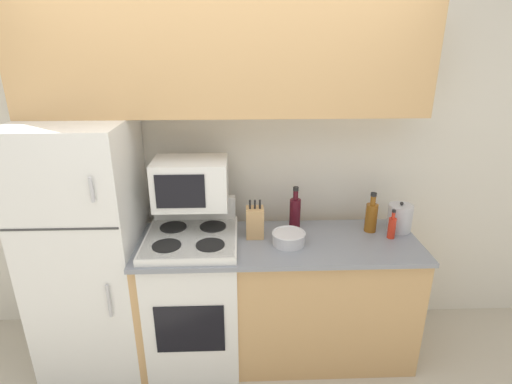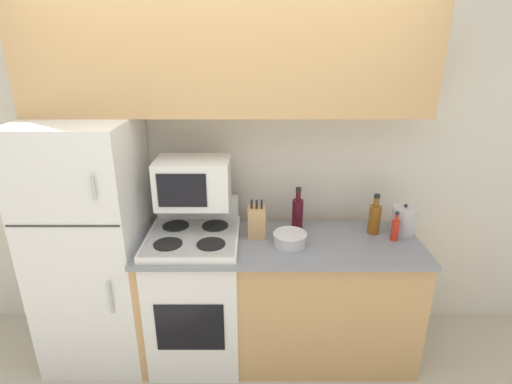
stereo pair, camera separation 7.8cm
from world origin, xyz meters
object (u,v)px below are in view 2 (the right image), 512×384
object	(u,v)px
bowl	(289,238)
microwave	(192,182)
bottle_hot_sauce	(394,229)
knife_block	(255,222)
stove	(195,294)
bottle_wine_red	(296,212)
kettle	(402,220)
bottle_whiskey	(373,218)
refrigerator	(92,245)

from	to	relation	value
bowl	microwave	bearing A→B (deg)	164.33
bottle_hot_sauce	microwave	bearing A→B (deg)	175.17
knife_block	bottle_hot_sauce	bearing A→B (deg)	-3.20
stove	bottle_hot_sauce	xyz separation A→B (m)	(1.32, 0.02, 0.49)
bottle_wine_red	bottle_hot_sauce	distance (m)	0.65
bowl	kettle	bearing A→B (deg)	12.46
stove	bottle_whiskey	world-z (taller)	bottle_whiskey
stove	knife_block	distance (m)	0.67
knife_block	bowl	size ratio (longest dim) A/B	1.23
refrigerator	stove	xyz separation A→B (m)	(0.68, -0.06, -0.35)
bowl	bottle_whiskey	bearing A→B (deg)	16.26
refrigerator	microwave	distance (m)	0.81
knife_block	bottle_wine_red	world-z (taller)	bottle_wine_red
bowl	knife_block	bearing A→B (deg)	151.62
refrigerator	bottle_whiskey	size ratio (longest dim) A/B	6.01
stove	knife_block	world-z (taller)	knife_block
stove	bottle_whiskey	bearing A→B (deg)	5.72
bottle_hot_sauce	stove	bearing A→B (deg)	-179.32
knife_block	microwave	bearing A→B (deg)	171.63
stove	microwave	xyz separation A→B (m)	(0.00, 0.13, 0.78)
refrigerator	bottle_hot_sauce	size ratio (longest dim) A/B	8.42
bottle_hot_sauce	refrigerator	bearing A→B (deg)	178.69
knife_block	bottle_hot_sauce	distance (m)	0.90
stove	bottle_whiskey	distance (m)	1.32
bowl	bottle_whiskey	size ratio (longest dim) A/B	0.77
microwave	bowl	distance (m)	0.72
stove	bottle_wine_red	world-z (taller)	bottle_wine_red
kettle	refrigerator	bearing A→B (deg)	-178.28
bowl	bottle_hot_sauce	bearing A→B (deg)	5.32
refrigerator	kettle	size ratio (longest dim) A/B	7.97
stove	bowl	bearing A→B (deg)	-4.42
stove	knife_block	size ratio (longest dim) A/B	4.14
bottle_wine_red	kettle	distance (m)	0.71
microwave	kettle	distance (m)	1.43
stove	bottle_hot_sauce	world-z (taller)	stove
kettle	bottle_hot_sauce	bearing A→B (deg)	-130.15
knife_block	bottle_whiskey	world-z (taller)	bottle_whiskey
stove	knife_block	bearing A→B (deg)	9.02
kettle	stove	bearing A→B (deg)	-174.97
bottle_whiskey	refrigerator	bearing A→B (deg)	-178.19
bottle_hot_sauce	kettle	distance (m)	0.14
refrigerator	bottle_whiskey	bearing A→B (deg)	1.81
refrigerator	bottle_wine_red	distance (m)	1.40
knife_block	kettle	distance (m)	0.99
bowl	refrigerator	bearing A→B (deg)	175.21
refrigerator	bottle_wine_red	world-z (taller)	refrigerator
bottle_whiskey	bottle_wine_red	bearing A→B (deg)	171.61
bowl	kettle	xyz separation A→B (m)	(0.78, 0.17, 0.05)
bottle_hot_sauce	kettle	xyz separation A→B (m)	(0.09, 0.11, 0.02)
microwave	knife_block	world-z (taller)	microwave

